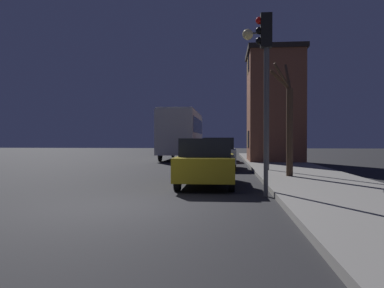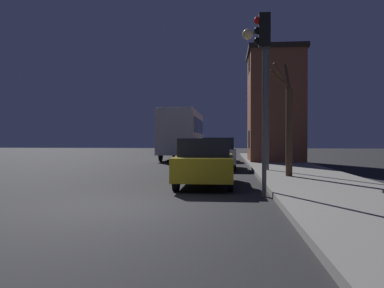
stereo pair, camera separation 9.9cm
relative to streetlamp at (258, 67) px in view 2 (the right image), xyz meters
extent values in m
plane|color=black|center=(-3.62, -8.97, -4.82)|extent=(120.00, 120.00, 0.00)
cube|color=slate|center=(1.66, -8.97, -4.74)|extent=(3.69, 60.00, 0.16)
cube|color=brown|center=(1.71, 7.83, -1.19)|extent=(3.39, 4.00, 6.96)
cube|color=black|center=(1.71, 7.83, 2.44)|extent=(3.63, 4.24, 0.30)
cube|color=black|center=(0.00, 7.24, -3.27)|extent=(0.03, 0.70, 1.10)
cube|color=#F2D172|center=(0.00, 8.42, -3.27)|extent=(0.03, 0.70, 1.10)
cube|color=black|center=(0.00, 7.24, 1.69)|extent=(0.03, 0.70, 1.10)
cube|color=#F2D172|center=(0.00, 8.42, 1.69)|extent=(0.03, 0.70, 1.10)
cylinder|color=#4C4C4C|center=(0.44, 0.00, -1.51)|extent=(0.14, 0.14, 6.31)
cylinder|color=#4C4C4C|center=(-0.01, 0.00, 1.54)|extent=(0.90, 0.09, 0.09)
sphere|color=#F9E08C|center=(-0.46, 0.00, 1.49)|extent=(0.49, 0.49, 0.49)
cylinder|color=#4C4C4C|center=(-0.37, -7.09, -2.83)|extent=(0.12, 0.12, 3.98)
cube|color=black|center=(-0.37, -7.09, -0.40)|extent=(0.30, 0.24, 0.90)
sphere|color=red|center=(-0.55, -7.09, -0.13)|extent=(0.20, 0.20, 0.20)
sphere|color=black|center=(-0.55, -7.09, -0.40)|extent=(0.20, 0.20, 0.20)
sphere|color=black|center=(-0.55, -7.09, -0.67)|extent=(0.20, 0.20, 0.20)
cylinder|color=#473323|center=(0.95, -2.88, -3.03)|extent=(0.25, 0.25, 3.28)
cylinder|color=#473323|center=(0.59, -2.92, -1.05)|extent=(0.81, 0.23, 0.77)
cylinder|color=#473323|center=(0.93, -2.50, -0.87)|extent=(0.16, 0.84, 1.09)
cylinder|color=#473323|center=(0.63, -3.09, -0.95)|extent=(0.74, 0.54, 0.94)
cylinder|color=#473323|center=(0.61, -2.86, -1.06)|extent=(0.76, 0.16, 0.74)
cube|color=beige|center=(-4.92, 12.15, -2.78)|extent=(2.57, 9.80, 3.12)
cube|color=black|center=(-4.92, 12.15, -2.22)|extent=(2.59, 9.02, 1.12)
cube|color=#B2B2B2|center=(-4.92, 12.15, -1.17)|extent=(2.44, 9.31, 0.12)
cylinder|color=black|center=(-3.73, 15.34, -4.34)|extent=(0.18, 0.96, 0.96)
cylinder|color=black|center=(-6.12, 15.34, -4.34)|extent=(0.18, 0.96, 0.96)
cylinder|color=black|center=(-3.73, 8.96, -4.34)|extent=(0.18, 0.96, 0.96)
cylinder|color=black|center=(-6.12, 8.96, -4.34)|extent=(0.18, 0.96, 0.96)
cube|color=olive|center=(-2.06, -4.86, -4.18)|extent=(1.77, 4.22, 0.71)
cube|color=black|center=(-2.06, -5.07, -3.54)|extent=(1.56, 2.19, 0.56)
cylinder|color=black|center=(-1.27, -3.49, -4.53)|extent=(0.18, 0.58, 0.58)
cylinder|color=black|center=(-2.86, -3.49, -4.53)|extent=(0.18, 0.58, 0.58)
cylinder|color=black|center=(-1.27, -6.23, -4.53)|extent=(0.18, 0.58, 0.58)
cylinder|color=black|center=(-2.86, -6.23, -4.53)|extent=(0.18, 0.58, 0.58)
cube|color=#B7BABF|center=(-1.81, 2.44, -4.14)|extent=(1.72, 3.86, 0.72)
cube|color=black|center=(-1.81, 2.25, -3.49)|extent=(1.51, 2.01, 0.58)
cylinder|color=black|center=(-1.05, 3.70, -4.50)|extent=(0.18, 0.65, 0.65)
cylinder|color=black|center=(-2.58, 3.70, -4.50)|extent=(0.18, 0.65, 0.65)
cylinder|color=black|center=(-1.05, 1.19, -4.50)|extent=(0.18, 0.65, 0.65)
cylinder|color=black|center=(-2.58, 1.19, -4.50)|extent=(0.18, 0.65, 0.65)
cube|color=navy|center=(-1.94, 9.32, -4.19)|extent=(1.72, 4.19, 0.68)
cube|color=black|center=(-1.94, 9.11, -3.60)|extent=(1.51, 2.18, 0.52)
cylinder|color=black|center=(-1.17, 10.69, -4.54)|extent=(0.18, 0.57, 0.57)
cylinder|color=black|center=(-2.71, 10.69, -4.54)|extent=(0.18, 0.57, 0.57)
cylinder|color=black|center=(-1.17, 7.96, -4.54)|extent=(0.18, 0.57, 0.57)
cylinder|color=black|center=(-2.71, 7.96, -4.54)|extent=(0.18, 0.57, 0.57)
camera|label=1|loc=(-1.41, -17.20, -3.31)|focal=35.00mm
camera|label=2|loc=(-1.31, -17.19, -3.31)|focal=35.00mm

